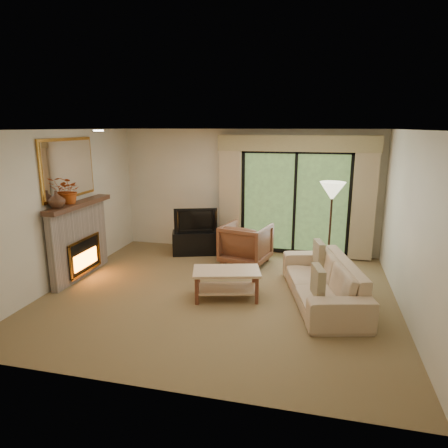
% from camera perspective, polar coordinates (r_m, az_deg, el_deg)
% --- Properties ---
extents(floor, '(5.50, 5.50, 0.00)m').
position_cam_1_polar(floor, '(6.57, -0.62, -9.97)').
color(floor, brown).
rests_on(floor, ground).
extents(ceiling, '(5.50, 5.50, 0.00)m').
position_cam_1_polar(ceiling, '(6.02, -0.69, 13.33)').
color(ceiling, white).
rests_on(ceiling, ground).
extents(wall_back, '(5.00, 0.00, 5.00)m').
position_cam_1_polar(wall_back, '(8.57, 3.45, 4.70)').
color(wall_back, beige).
rests_on(wall_back, ground).
extents(wall_front, '(5.00, 0.00, 5.00)m').
position_cam_1_polar(wall_front, '(3.89, -9.77, -6.68)').
color(wall_front, beige).
rests_on(wall_front, ground).
extents(wall_left, '(0.00, 5.00, 5.00)m').
position_cam_1_polar(wall_left, '(7.33, -22.00, 2.17)').
color(wall_left, beige).
rests_on(wall_left, ground).
extents(wall_right, '(0.00, 5.00, 5.00)m').
position_cam_1_polar(wall_right, '(6.12, 25.17, -0.26)').
color(wall_right, beige).
rests_on(wall_right, ground).
extents(fireplace, '(0.24, 1.70, 1.37)m').
position_cam_1_polar(fireplace, '(7.56, -19.98, -2.12)').
color(fireplace, gray).
rests_on(fireplace, floor).
extents(mirror, '(0.07, 1.45, 1.02)m').
position_cam_1_polar(mirror, '(7.38, -21.34, 7.42)').
color(mirror, '#B67F31').
rests_on(mirror, wall_left).
extents(sliding_door, '(2.26, 0.10, 2.16)m').
position_cam_1_polar(sliding_door, '(8.44, 10.08, 2.99)').
color(sliding_door, black).
rests_on(sliding_door, floor).
extents(curtain_left, '(0.45, 0.18, 2.35)m').
position_cam_1_polar(curtain_left, '(8.50, 0.92, 3.96)').
color(curtain_left, tan).
rests_on(curtain_left, floor).
extents(curtain_right, '(0.45, 0.18, 2.35)m').
position_cam_1_polar(curtain_right, '(8.35, 19.35, 3.00)').
color(curtain_right, tan).
rests_on(curtain_right, floor).
extents(cornice, '(3.20, 0.24, 0.32)m').
position_cam_1_polar(cornice, '(8.22, 10.40, 11.27)').
color(cornice, '#9A885D').
rests_on(cornice, wall_back).
extents(media_console, '(1.07, 0.73, 0.49)m').
position_cam_1_polar(media_console, '(8.52, -4.03, -2.65)').
color(media_console, black).
rests_on(media_console, floor).
extents(tv, '(0.89, 0.39, 0.52)m').
position_cam_1_polar(tv, '(8.39, -4.09, 0.64)').
color(tv, black).
rests_on(tv, media_console).
extents(armchair, '(1.03, 1.05, 0.80)m').
position_cam_1_polar(armchair, '(7.87, 3.15, -2.84)').
color(armchair, brown).
rests_on(armchair, floor).
extents(sofa, '(1.40, 2.40, 0.66)m').
position_cam_1_polar(sofa, '(6.41, 13.90, -7.86)').
color(sofa, tan).
rests_on(sofa, floor).
extents(pillow_near, '(0.21, 0.43, 0.42)m').
position_cam_1_polar(pillow_near, '(5.71, 13.27, -8.01)').
color(pillow_near, brown).
rests_on(pillow_near, sofa).
extents(pillow_far, '(0.21, 0.43, 0.42)m').
position_cam_1_polar(pillow_far, '(6.94, 13.38, -4.10)').
color(pillow_far, brown).
rests_on(pillow_far, sofa).
extents(coffee_table, '(1.15, 0.82, 0.47)m').
position_cam_1_polar(coffee_table, '(6.35, 0.36, -8.55)').
color(coffee_table, tan).
rests_on(coffee_table, floor).
extents(floor_lamp, '(0.54, 0.54, 1.69)m').
position_cam_1_polar(floor_lamp, '(7.47, 14.89, -0.64)').
color(floor_lamp, '#FFF7CA').
rests_on(floor_lamp, floor).
extents(vase, '(0.29, 0.29, 0.28)m').
position_cam_1_polar(vase, '(6.94, -22.82, 3.26)').
color(vase, '#44291B').
rests_on(vase, fireplace).
extents(branches, '(0.50, 0.46, 0.45)m').
position_cam_1_polar(branches, '(7.23, -21.16, 4.49)').
color(branches, '#AA4314').
rests_on(branches, fireplace).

